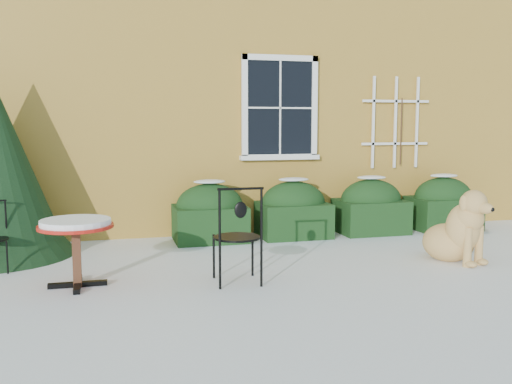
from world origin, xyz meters
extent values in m
plane|color=white|center=(0.00, 0.00, 0.00)|extent=(80.00, 80.00, 0.00)
cube|color=gold|center=(0.00, 7.00, 3.00)|extent=(12.00, 8.00, 6.00)
cube|color=black|center=(0.90, 2.96, 1.98)|extent=(1.05, 0.03, 1.45)
cube|color=white|center=(0.90, 2.95, 2.75)|extent=(1.23, 0.06, 0.09)
cube|color=white|center=(0.90, 2.95, 1.21)|extent=(1.23, 0.06, 0.09)
cube|color=white|center=(0.33, 2.95, 1.98)|extent=(0.09, 0.06, 1.63)
cube|color=white|center=(1.47, 2.95, 1.98)|extent=(0.09, 0.06, 1.63)
cube|color=white|center=(0.90, 2.94, 1.98)|extent=(0.02, 0.02, 1.45)
cube|color=white|center=(0.90, 2.94, 1.98)|extent=(1.05, 0.02, 0.02)
cube|color=white|center=(0.90, 2.95, 1.20)|extent=(1.29, 0.14, 0.07)
cube|color=white|center=(2.50, 2.94, 1.75)|extent=(0.04, 0.03, 1.50)
cube|color=white|center=(2.90, 2.94, 1.75)|extent=(0.04, 0.03, 1.50)
cube|color=white|center=(3.30, 2.94, 1.75)|extent=(0.04, 0.03, 1.50)
cube|color=white|center=(2.90, 2.94, 1.40)|extent=(1.20, 0.03, 0.04)
cube|color=white|center=(2.90, 2.94, 2.10)|extent=(1.20, 0.03, 0.04)
cylinder|color=#472D19|center=(3.00, 2.92, 1.60)|extent=(0.02, 0.02, 1.10)
cube|color=black|center=(-0.30, 2.55, 0.26)|extent=(1.05, 0.80, 0.52)
ellipsoid|color=black|center=(-0.30, 2.55, 0.52)|extent=(1.00, 0.72, 0.67)
ellipsoid|color=white|center=(-0.30, 2.55, 0.88)|extent=(0.47, 0.32, 0.06)
cube|color=black|center=(1.00, 2.55, 0.26)|extent=(1.05, 0.80, 0.52)
ellipsoid|color=black|center=(1.00, 2.55, 0.52)|extent=(1.00, 0.72, 0.67)
ellipsoid|color=white|center=(1.00, 2.55, 0.88)|extent=(0.47, 0.32, 0.06)
cube|color=black|center=(2.30, 2.55, 0.26)|extent=(1.05, 0.80, 0.52)
ellipsoid|color=black|center=(2.30, 2.55, 0.52)|extent=(1.00, 0.72, 0.67)
ellipsoid|color=white|center=(2.30, 2.55, 0.88)|extent=(0.47, 0.32, 0.06)
cube|color=black|center=(3.60, 2.55, 0.26)|extent=(1.05, 0.80, 0.52)
ellipsoid|color=black|center=(3.60, 2.55, 0.52)|extent=(1.00, 0.72, 0.67)
ellipsoid|color=white|center=(3.60, 2.55, 0.88)|extent=(0.47, 0.32, 0.06)
cube|color=black|center=(-2.09, 0.53, 0.03)|extent=(0.61, 0.07, 0.05)
cube|color=black|center=(-2.09, 0.53, 0.03)|extent=(0.07, 0.61, 0.05)
cube|color=#532F1C|center=(-2.09, 0.53, 0.33)|extent=(0.09, 0.09, 0.65)
cylinder|color=#B4180F|center=(-2.09, 0.53, 0.65)|extent=(0.78, 0.78, 0.03)
cylinder|color=white|center=(-2.09, 0.53, 0.70)|extent=(0.73, 0.73, 0.06)
cylinder|color=black|center=(-0.18, 0.48, 0.25)|extent=(0.03, 0.03, 0.50)
cylinder|color=black|center=(-0.62, 0.50, 0.25)|extent=(0.03, 0.03, 0.50)
cylinder|color=black|center=(-0.19, 0.04, 0.25)|extent=(0.03, 0.03, 0.50)
cylinder|color=black|center=(-0.64, 0.05, 0.25)|extent=(0.03, 0.03, 0.50)
cylinder|color=black|center=(-0.41, 0.27, 0.50)|extent=(0.51, 0.51, 0.02)
cylinder|color=black|center=(-0.19, 0.04, 0.78)|extent=(0.03, 0.03, 0.56)
cylinder|color=black|center=(-0.64, 0.05, 0.78)|extent=(0.03, 0.03, 0.56)
cylinder|color=black|center=(-0.42, 0.05, 1.06)|extent=(0.49, 0.04, 0.03)
ellipsoid|color=black|center=(-0.42, 0.05, 0.83)|extent=(0.13, 0.04, 0.17)
cylinder|color=black|center=(-2.90, 1.28, 0.19)|extent=(0.02, 0.02, 0.39)
cylinder|color=black|center=(-2.95, 1.62, 0.19)|extent=(0.02, 0.02, 0.39)
cylinder|color=black|center=(-2.95, 1.62, 0.60)|extent=(0.02, 0.02, 0.43)
ellipsoid|color=tan|center=(2.43, 0.61, 0.22)|extent=(0.78, 0.82, 0.49)
ellipsoid|color=tan|center=(2.50, 0.40, 0.44)|extent=(0.57, 0.54, 0.61)
sphere|color=tan|center=(2.52, 0.34, 0.57)|extent=(0.38, 0.38, 0.38)
cylinder|color=tan|center=(2.45, 0.22, 0.24)|extent=(0.10, 0.10, 0.49)
cylinder|color=tan|center=(2.66, 0.29, 0.24)|extent=(0.10, 0.10, 0.49)
ellipsoid|color=tan|center=(2.47, 0.17, 0.04)|extent=(0.13, 0.17, 0.08)
ellipsoid|color=tan|center=(2.67, 0.24, 0.04)|extent=(0.13, 0.17, 0.08)
cylinder|color=tan|center=(2.53, 0.33, 0.64)|extent=(0.30, 0.33, 0.26)
sphere|color=tan|center=(2.55, 0.28, 0.77)|extent=(0.32, 0.32, 0.32)
ellipsoid|color=tan|center=(2.59, 0.14, 0.73)|extent=(0.22, 0.28, 0.14)
sphere|color=black|center=(2.63, 0.04, 0.72)|extent=(0.06, 0.06, 0.06)
ellipsoid|color=tan|center=(2.40, 0.28, 0.77)|extent=(0.11, 0.13, 0.20)
ellipsoid|color=tan|center=(2.66, 0.36, 0.77)|extent=(0.11, 0.13, 0.20)
cylinder|color=tan|center=(2.55, 0.91, 0.07)|extent=(0.35, 0.32, 0.09)
camera|label=1|loc=(-1.75, -5.67, 1.72)|focal=40.00mm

